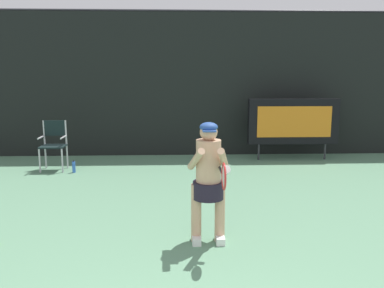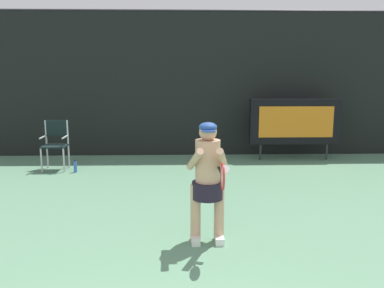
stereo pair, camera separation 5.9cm
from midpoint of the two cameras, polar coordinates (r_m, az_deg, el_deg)
The scene contains 6 objects.
backdrop_screen at distance 10.39m, azimuth -1.88°, elevation 8.35°, with size 18.00×0.12×3.66m.
scoreboard at distance 10.13m, azimuth 14.51°, elevation 3.09°, with size 2.20×0.21×1.50m.
umpire_chair at distance 9.37m, azimuth -18.55°, elevation 0.29°, with size 0.52×0.44×1.08m.
water_bottle at distance 9.06m, azimuth -15.97°, elevation -3.10°, with size 0.07×0.07×0.27m.
tennis_player at distance 5.04m, azimuth 2.57°, elevation -4.67°, with size 0.53×0.61×1.53m.
tennis_racket at distance 4.55m, azimuth 4.68°, elevation -4.53°, with size 0.03×0.60×0.31m.
Camera 2 is at (0.06, -1.88, 2.14)m, focal length 37.78 mm.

